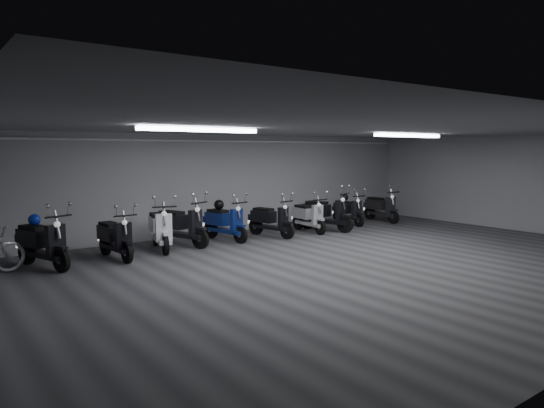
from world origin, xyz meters
TOP-DOWN VIEW (x-y plane):
  - floor at (0.00, 0.00)m, footprint 14.00×10.00m
  - ceiling at (0.00, 0.00)m, footprint 14.00×10.00m
  - back_wall at (0.00, 5.00)m, footprint 14.00×0.01m
  - right_wall at (7.00, 0.00)m, footprint 0.01×10.00m
  - fluor_strip_left at (-3.00, 1.00)m, footprint 2.40×0.18m
  - fluor_strip_right at (3.00, 1.00)m, footprint 2.40×0.18m
  - conduit at (0.00, 4.92)m, footprint 13.60×0.05m
  - scooter_0 at (-5.31, 3.38)m, footprint 1.19×1.93m
  - scooter_1 at (-3.85, 3.36)m, footprint 0.70×1.72m
  - scooter_2 at (-2.66, 3.69)m, footprint 1.02×1.92m
  - scooter_3 at (-2.06, 3.83)m, footprint 1.24×1.96m
  - scooter_4 at (-0.80, 3.81)m, footprint 0.88×1.81m
  - scooter_5 at (0.52, 3.57)m, footprint 0.94×1.76m
  - scooter_6 at (1.86, 3.55)m, footprint 0.69×1.69m
  - scooter_7 at (2.41, 3.43)m, footprint 1.20×1.96m
  - scooter_8 at (3.77, 3.85)m, footprint 0.73×1.66m
  - scooter_9 at (5.17, 3.72)m, footprint 0.76×1.76m
  - helmet_0 at (3.80, 4.07)m, footprint 0.25×0.25m
  - helmet_1 at (-5.39, 3.62)m, footprint 0.24×0.24m
  - helmet_2 at (-0.84, 4.05)m, footprint 0.27×0.27m

SIDE VIEW (x-z plane):
  - floor at x=0.00m, z-range -0.01..0.00m
  - scooter_8 at x=3.77m, z-range 0.00..1.19m
  - scooter_6 at x=1.86m, z-range 0.00..1.23m
  - scooter_5 at x=0.52m, z-range 0.00..1.25m
  - scooter_1 at x=-3.85m, z-range 0.00..1.25m
  - scooter_9 at x=5.17m, z-range 0.00..1.27m
  - scooter_4 at x=-0.80m, z-range 0.00..1.29m
  - scooter_2 at x=-2.66m, z-range 0.00..1.36m
  - scooter_0 at x=-5.31m, z-range 0.00..1.36m
  - scooter_3 at x=-2.06m, z-range 0.00..1.38m
  - scooter_7 at x=2.41m, z-range 0.00..1.39m
  - helmet_0 at x=3.80m, z-range 0.74..0.99m
  - helmet_2 at x=-0.84m, z-range 0.80..1.07m
  - helmet_1 at x=-5.39m, z-range 0.85..1.08m
  - back_wall at x=0.00m, z-range 0.00..2.80m
  - right_wall at x=7.00m, z-range 0.00..2.80m
  - conduit at x=0.00m, z-range 2.59..2.65m
  - fluor_strip_left at x=-3.00m, z-range 2.70..2.78m
  - fluor_strip_right at x=3.00m, z-range 2.70..2.78m
  - ceiling at x=0.00m, z-range 2.80..2.81m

